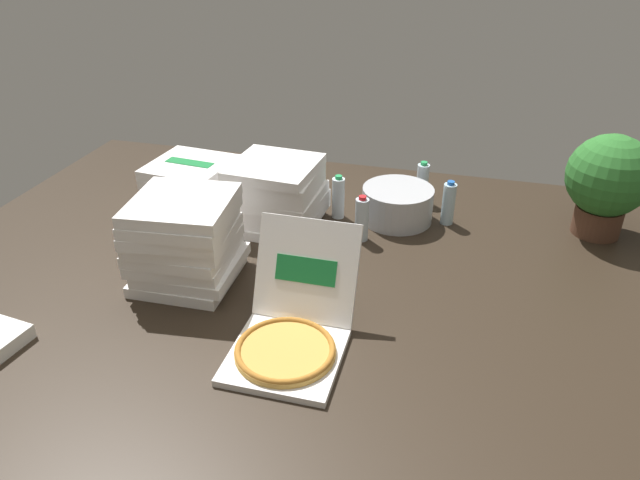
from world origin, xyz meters
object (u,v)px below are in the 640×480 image
at_px(pizza_stack_right_mid, 185,241).
at_px(water_bottle_0, 338,198).
at_px(pizza_stack_left_near, 278,195).
at_px(ice_bucket, 397,204).
at_px(water_bottle_1, 362,219).
at_px(potted_plant, 608,181).
at_px(open_pizza_box, 291,330).
at_px(water_bottle_3, 422,183).
at_px(pizza_stack_center_far, 193,184).
at_px(water_bottle_2, 448,203).

distance_m(pizza_stack_right_mid, water_bottle_0, 0.79).
bearing_deg(pizza_stack_left_near, ice_bucket, 21.04).
distance_m(water_bottle_1, potted_plant, 1.04).
distance_m(open_pizza_box, water_bottle_3, 1.23).
bearing_deg(open_pizza_box, pizza_stack_center_far, 130.84).
distance_m(pizza_stack_left_near, water_bottle_0, 0.29).
xyz_separation_m(open_pizza_box, ice_bucket, (0.20, 0.97, 0.01)).
relative_size(pizza_stack_right_mid, water_bottle_3, 1.96).
xyz_separation_m(pizza_stack_left_near, pizza_stack_right_mid, (-0.19, -0.51, 0.02)).
height_order(water_bottle_2, water_bottle_3, same).
height_order(water_bottle_3, potted_plant, potted_plant).
xyz_separation_m(pizza_stack_right_mid, water_bottle_2, (0.92, 0.73, -0.08)).
height_order(pizza_stack_left_near, pizza_stack_right_mid, pizza_stack_right_mid).
xyz_separation_m(pizza_stack_left_near, ice_bucket, (0.50, 0.19, -0.07)).
height_order(pizza_stack_center_far, water_bottle_2, pizza_stack_center_far).
bearing_deg(water_bottle_3, pizza_stack_right_mid, -130.27).
xyz_separation_m(pizza_stack_left_near, water_bottle_2, (0.72, 0.22, -0.05)).
relative_size(pizza_stack_center_far, water_bottle_3, 1.90).
bearing_deg(open_pizza_box, pizza_stack_left_near, 111.32).
relative_size(pizza_stack_left_near, water_bottle_2, 1.92).
bearing_deg(pizza_stack_center_far, ice_bucket, 6.05).
relative_size(ice_bucket, water_bottle_1, 1.56).
bearing_deg(open_pizza_box, water_bottle_1, 84.18).
bearing_deg(potted_plant, pizza_stack_left_near, -167.85).
xyz_separation_m(ice_bucket, water_bottle_0, (-0.26, -0.04, 0.02)).
height_order(ice_bucket, water_bottle_0, water_bottle_0).
relative_size(pizza_stack_left_near, pizza_stack_right_mid, 0.98).
relative_size(water_bottle_3, potted_plant, 0.46).
bearing_deg(water_bottle_3, water_bottle_0, -143.38).
bearing_deg(water_bottle_0, potted_plant, 7.15).
xyz_separation_m(pizza_stack_center_far, ice_bucket, (0.95, 0.10, -0.03)).
relative_size(pizza_stack_center_far, water_bottle_1, 1.90).
bearing_deg(pizza_stack_center_far, water_bottle_0, 4.98).
xyz_separation_m(open_pizza_box, water_bottle_1, (0.08, 0.75, 0.03)).
distance_m(pizza_stack_right_mid, water_bottle_1, 0.75).
xyz_separation_m(pizza_stack_left_near, water_bottle_0, (0.24, 0.15, -0.05)).
relative_size(pizza_stack_right_mid, water_bottle_1, 1.96).
xyz_separation_m(pizza_stack_center_far, water_bottle_2, (1.17, 0.13, -0.01)).
bearing_deg(pizza_stack_center_far, pizza_stack_left_near, -11.56).
height_order(pizza_stack_right_mid, water_bottle_0, pizza_stack_right_mid).
distance_m(water_bottle_0, water_bottle_2, 0.49).
height_order(water_bottle_1, potted_plant, potted_plant).
relative_size(pizza_stack_right_mid, water_bottle_2, 1.96).
distance_m(pizza_stack_center_far, ice_bucket, 0.96).
bearing_deg(ice_bucket, water_bottle_3, 68.71).
bearing_deg(water_bottle_2, water_bottle_3, 125.70).
distance_m(pizza_stack_right_mid, water_bottle_2, 1.17).
relative_size(pizza_stack_right_mid, pizza_stack_center_far, 1.03).
bearing_deg(water_bottle_3, water_bottle_1, -114.99).
height_order(pizza_stack_center_far, water_bottle_0, pizza_stack_center_far).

